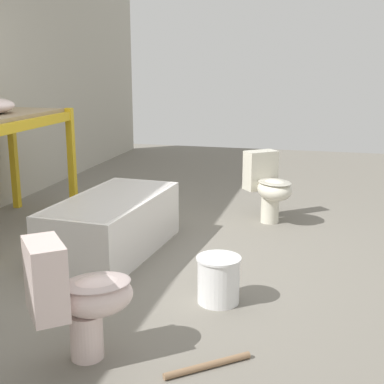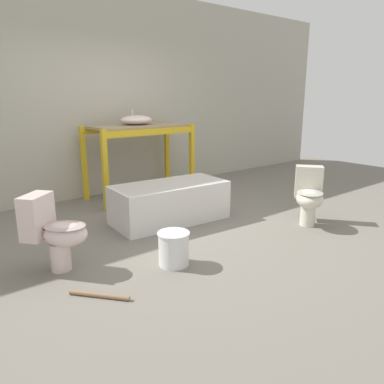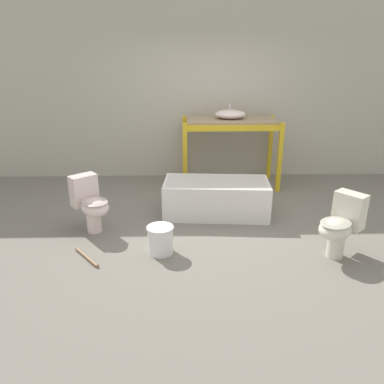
{
  "view_description": "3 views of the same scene",
  "coord_description": "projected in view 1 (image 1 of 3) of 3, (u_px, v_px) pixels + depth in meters",
  "views": [
    {
      "loc": [
        -4.0,
        -1.5,
        1.63
      ],
      "look_at": [
        -0.17,
        -0.51,
        0.65
      ],
      "focal_mm": 50.0,
      "sensor_mm": 36.0,
      "label": 1
    },
    {
      "loc": [
        -2.58,
        -3.51,
        1.58
      ],
      "look_at": [
        -0.05,
        -0.36,
        0.53
      ],
      "focal_mm": 35.0,
      "sensor_mm": 36.0,
      "label": 2
    },
    {
      "loc": [
        -0.39,
        -4.64,
        2.17
      ],
      "look_at": [
        -0.28,
        -0.46,
        0.61
      ],
      "focal_mm": 35.0,
      "sensor_mm": 36.0,
      "label": 3
    }
  ],
  "objects": [
    {
      "name": "ground_plane",
      "position": [
        138.0,
        258.0,
        4.51
      ],
      "size": [
        12.0,
        12.0,
        0.0
      ],
      "primitive_type": "plane",
      "color": "slate"
    },
    {
      "name": "toilet_near",
      "position": [
        269.0,
        185.0,
        5.46
      ],
      "size": [
        0.64,
        0.61,
        0.71
      ],
      "rotation": [
        0.0,
        0.0,
        -0.88
      ],
      "color": "silver",
      "rests_on": "ground_plane"
    },
    {
      "name": "loose_pipe",
      "position": [
        208.0,
        365.0,
        2.89
      ],
      "size": [
        0.36,
        0.42,
        0.04
      ],
      "color": "#8C6B4C",
      "rests_on": "ground_plane"
    },
    {
      "name": "bucket_white",
      "position": [
        219.0,
        279.0,
        3.66
      ],
      "size": [
        0.31,
        0.31,
        0.33
      ],
      "color": "white",
      "rests_on": "ground_plane"
    },
    {
      "name": "bathtub_main",
      "position": [
        113.0,
        221.0,
        4.58
      ],
      "size": [
        1.5,
        0.78,
        0.5
      ],
      "rotation": [
        0.0,
        0.0,
        -0.07
      ],
      "color": "white",
      "rests_on": "ground_plane"
    },
    {
      "name": "toilet_far",
      "position": [
        78.0,
        295.0,
        2.9
      ],
      "size": [
        0.61,
        0.64,
        0.71
      ],
      "rotation": [
        0.0,
        0.0,
        0.7
      ],
      "color": "silver",
      "rests_on": "ground_plane"
    }
  ]
}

